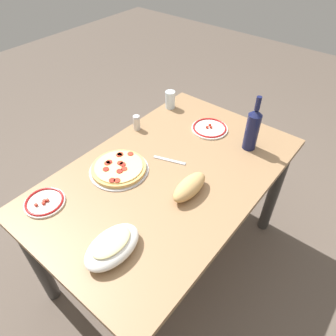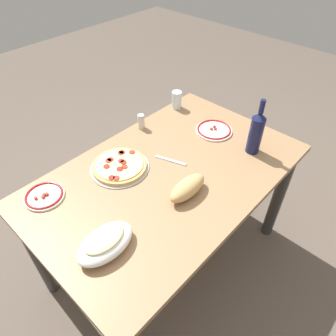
{
  "view_description": "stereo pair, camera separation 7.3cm",
  "coord_description": "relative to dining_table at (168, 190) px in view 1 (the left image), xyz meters",
  "views": [
    {
      "loc": [
        0.85,
        0.69,
        1.78
      ],
      "look_at": [
        0.0,
        0.0,
        0.78
      ],
      "focal_mm": 33.09,
      "sensor_mm": 36.0,
      "label": 1
    },
    {
      "loc": [
        0.8,
        0.74,
        1.78
      ],
      "look_at": [
        0.0,
        0.0,
        0.78
      ],
      "focal_mm": 33.09,
      "sensor_mm": 36.0,
      "label": 2
    }
  ],
  "objects": [
    {
      "name": "ground_plane",
      "position": [
        0.0,
        0.0,
        -0.63
      ],
      "size": [
        8.0,
        8.0,
        0.0
      ],
      "primitive_type": "plane",
      "color": "brown",
      "rests_on": "ground"
    },
    {
      "name": "dining_table",
      "position": [
        0.0,
        0.0,
        0.0
      ],
      "size": [
        1.35,
        0.85,
        0.75
      ],
      "color": "#93704C",
      "rests_on": "ground"
    },
    {
      "name": "pepperoni_pizza",
      "position": [
        0.14,
        -0.2,
        0.14
      ],
      "size": [
        0.29,
        0.29,
        0.03
      ],
      "color": "#B7B7BC",
      "rests_on": "dining_table"
    },
    {
      "name": "baked_pasta_dish",
      "position": [
        0.47,
        0.12,
        0.17
      ],
      "size": [
        0.24,
        0.15,
        0.08
      ],
      "color": "white",
      "rests_on": "dining_table"
    },
    {
      "name": "wine_bottle",
      "position": [
        -0.42,
        0.21,
        0.25
      ],
      "size": [
        0.07,
        0.07,
        0.3
      ],
      "color": "#141942",
      "rests_on": "dining_table"
    },
    {
      "name": "water_glass",
      "position": [
        -0.48,
        -0.37,
        0.18
      ],
      "size": [
        0.06,
        0.06,
        0.11
      ],
      "primitive_type": "cylinder",
      "color": "silver",
      "rests_on": "dining_table"
    },
    {
      "name": "side_plate_near",
      "position": [
        0.49,
        -0.3,
        0.13
      ],
      "size": [
        0.18,
        0.18,
        0.02
      ],
      "color": "white",
      "rests_on": "dining_table"
    },
    {
      "name": "side_plate_far",
      "position": [
        -0.43,
        -0.04,
        0.13
      ],
      "size": [
        0.21,
        0.21,
        0.02
      ],
      "color": "white",
      "rests_on": "dining_table"
    },
    {
      "name": "bread_loaf",
      "position": [
        0.05,
        0.16,
        0.16
      ],
      "size": [
        0.21,
        0.09,
        0.08
      ],
      "primitive_type": "ellipsoid",
      "color": "tan",
      "rests_on": "dining_table"
    },
    {
      "name": "spice_shaker",
      "position": [
        -0.17,
        -0.37,
        0.17
      ],
      "size": [
        0.04,
        0.04,
        0.09
      ],
      "color": "silver",
      "rests_on": "dining_table"
    },
    {
      "name": "fork_left",
      "position": [
        -0.07,
        -0.05,
        0.13
      ],
      "size": [
        0.07,
        0.17,
        0.0
      ],
      "primitive_type": "cube",
      "rotation": [
        0.0,
        0.0,
        1.9
      ],
      "color": "#B7B7BC",
      "rests_on": "dining_table"
    }
  ]
}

